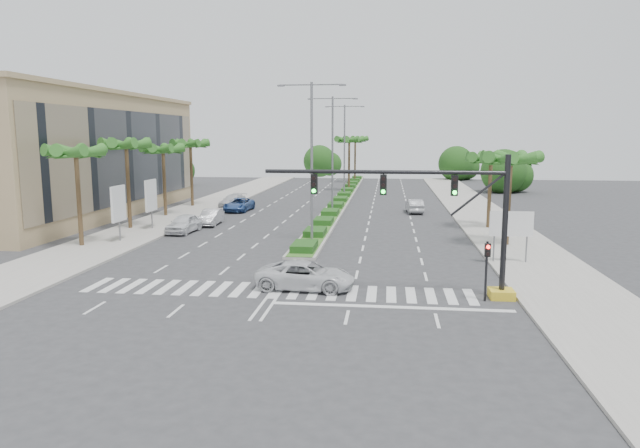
% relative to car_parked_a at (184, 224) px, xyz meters
% --- Properties ---
extents(ground, '(160.00, 160.00, 0.00)m').
position_rel_car_parked_a_xyz_m(ground, '(11.25, -16.96, -0.78)').
color(ground, '#333335').
rests_on(ground, ground).
extents(footpath_right, '(6.00, 120.00, 0.15)m').
position_rel_car_parked_a_xyz_m(footpath_right, '(26.45, 3.04, -0.70)').
color(footpath_right, gray).
rests_on(footpath_right, ground).
extents(footpath_left, '(6.00, 120.00, 0.15)m').
position_rel_car_parked_a_xyz_m(footpath_left, '(-3.95, 3.04, -0.70)').
color(footpath_left, gray).
rests_on(footpath_left, ground).
extents(median, '(2.20, 75.00, 0.20)m').
position_rel_car_parked_a_xyz_m(median, '(11.25, 28.04, -0.68)').
color(median, gray).
rests_on(median, ground).
extents(median_grass, '(1.80, 75.00, 0.04)m').
position_rel_car_parked_a_xyz_m(median_grass, '(11.25, 28.04, -0.56)').
color(median_grass, '#355A1F').
rests_on(median_grass, median).
extents(building, '(12.00, 36.00, 12.00)m').
position_rel_car_parked_a_xyz_m(building, '(-14.75, 9.04, 5.22)').
color(building, tan).
rests_on(building, ground).
extents(signal_gantry, '(12.60, 1.20, 7.20)m').
position_rel_car_parked_a_xyz_m(signal_gantry, '(20.52, -16.96, 2.68)').
color(signal_gantry, gold).
rests_on(signal_gantry, ground).
extents(pedestrian_signal, '(0.28, 0.36, 3.00)m').
position_rel_car_parked_a_xyz_m(pedestrian_signal, '(21.85, -17.63, 1.27)').
color(pedestrian_signal, black).
rests_on(pedestrian_signal, ground).
extents(direction_sign, '(2.70, 0.11, 3.40)m').
position_rel_car_parked_a_xyz_m(direction_sign, '(24.75, -8.97, 1.68)').
color(direction_sign, slate).
rests_on(direction_sign, ground).
extents(billboard_near, '(0.18, 2.10, 4.35)m').
position_rel_car_parked_a_xyz_m(billboard_near, '(-3.25, -4.96, 2.18)').
color(billboard_near, slate).
rests_on(billboard_near, ground).
extents(billboard_far, '(0.18, 2.10, 4.35)m').
position_rel_car_parked_a_xyz_m(billboard_far, '(-3.25, 1.04, 2.18)').
color(billboard_far, slate).
rests_on(billboard_far, ground).
extents(palm_left_near, '(4.57, 4.68, 7.55)m').
position_rel_car_parked_a_xyz_m(palm_left_near, '(-5.25, -6.96, 5.91)').
color(palm_left_near, brown).
rests_on(palm_left_near, ground).
extents(palm_left_mid, '(4.57, 4.68, 7.95)m').
position_rel_car_parked_a_xyz_m(palm_left_mid, '(-5.25, 1.04, 6.30)').
color(palm_left_mid, brown).
rests_on(palm_left_mid, ground).
extents(palm_left_far, '(4.57, 4.68, 7.35)m').
position_rel_car_parked_a_xyz_m(palm_left_far, '(-5.25, 9.04, 5.72)').
color(palm_left_far, brown).
rests_on(palm_left_far, ground).
extents(palm_left_end, '(4.57, 4.68, 7.75)m').
position_rel_car_parked_a_xyz_m(palm_left_end, '(-5.25, 17.04, 6.11)').
color(palm_left_end, brown).
rests_on(palm_left_end, ground).
extents(palm_right_near, '(4.57, 4.68, 7.05)m').
position_rel_car_parked_a_xyz_m(palm_right_near, '(25.75, -2.96, 5.43)').
color(palm_right_near, brown).
rests_on(palm_right_near, ground).
extents(palm_right_far, '(4.57, 4.68, 6.75)m').
position_rel_car_parked_a_xyz_m(palm_right_far, '(25.75, 5.04, 5.14)').
color(palm_right_far, brown).
rests_on(palm_right_far, ground).
extents(palm_median_a, '(4.57, 4.68, 8.05)m').
position_rel_car_parked_a_xyz_m(palm_median_a, '(11.25, 38.04, 6.40)').
color(palm_median_a, brown).
rests_on(palm_median_a, ground).
extents(palm_median_b, '(4.57, 4.68, 8.05)m').
position_rel_car_parked_a_xyz_m(palm_median_b, '(11.25, 53.04, 6.40)').
color(palm_median_b, brown).
rests_on(palm_median_b, ground).
extents(streetlight_near, '(5.10, 0.25, 12.00)m').
position_rel_car_parked_a_xyz_m(streetlight_near, '(11.25, -2.96, 6.03)').
color(streetlight_near, slate).
rests_on(streetlight_near, ground).
extents(streetlight_mid, '(5.10, 0.25, 12.00)m').
position_rel_car_parked_a_xyz_m(streetlight_mid, '(11.25, 13.04, 6.03)').
color(streetlight_mid, slate).
rests_on(streetlight_mid, ground).
extents(streetlight_far, '(5.10, 0.25, 12.00)m').
position_rel_car_parked_a_xyz_m(streetlight_far, '(11.25, 29.04, 6.03)').
color(streetlight_far, slate).
rests_on(streetlight_far, ground).
extents(car_parked_a, '(2.18, 4.69, 1.55)m').
position_rel_car_parked_a_xyz_m(car_parked_a, '(0.00, 0.00, 0.00)').
color(car_parked_a, silver).
rests_on(car_parked_a, ground).
extents(car_parked_b, '(1.64, 4.33, 1.41)m').
position_rel_car_parked_a_xyz_m(car_parked_b, '(0.94, 4.38, -0.07)').
color(car_parked_b, '#BDBCC2').
rests_on(car_parked_b, ground).
extents(car_parked_c, '(2.59, 5.20, 1.41)m').
position_rel_car_parked_a_xyz_m(car_parked_c, '(1.03, 14.00, -0.07)').
color(car_parked_c, '#2E4F8D').
rests_on(car_parked_c, ground).
extents(car_parked_d, '(2.51, 5.12, 1.43)m').
position_rel_car_parked_a_xyz_m(car_parked_d, '(-0.55, 17.26, -0.06)').
color(car_parked_d, silver).
rests_on(car_parked_d, ground).
extents(car_crossing, '(5.40, 2.75, 1.46)m').
position_rel_car_parked_a_xyz_m(car_crossing, '(12.71, -16.37, -0.05)').
color(car_crossing, silver).
rests_on(car_crossing, ground).
extents(car_right, '(1.87, 4.47, 1.44)m').
position_rel_car_parked_a_xyz_m(car_right, '(19.80, 14.97, -0.06)').
color(car_right, '#A1A1A5').
rests_on(car_right, ground).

